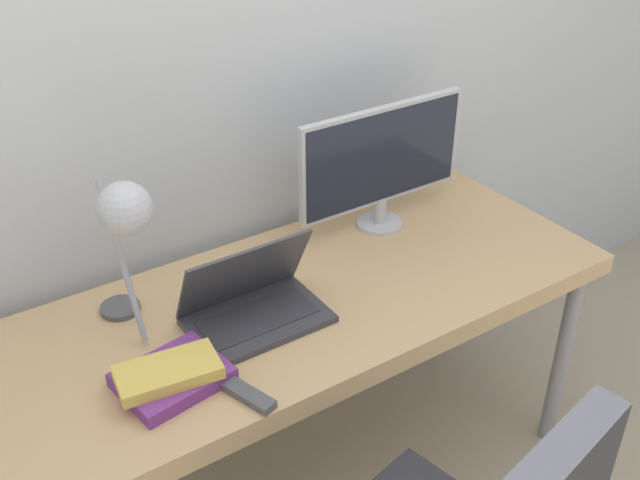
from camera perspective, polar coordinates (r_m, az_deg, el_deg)
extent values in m
cube|color=silver|center=(2.12, -7.55, 13.52)|extent=(8.00, 0.05, 2.60)
cube|color=tan|center=(2.06, -1.23, -4.82)|extent=(1.73, 0.69, 0.06)
cylinder|color=gray|center=(2.58, 17.93, -8.58)|extent=(0.05, 0.05, 0.70)
cylinder|color=gray|center=(2.32, -22.91, -15.10)|extent=(0.05, 0.05, 0.70)
cylinder|color=gray|center=(2.87, 9.44, -2.76)|extent=(0.05, 0.05, 0.70)
cube|color=#38383D|center=(1.94, -4.76, -6.10)|extent=(0.35, 0.22, 0.02)
cube|color=#2D2D33|center=(1.93, -4.77, -5.86)|extent=(0.30, 0.13, 0.00)
cube|color=#38383D|center=(1.92, -5.81, -2.57)|extent=(0.35, 0.11, 0.20)
cube|color=silver|center=(1.92, -5.78, -2.62)|extent=(0.32, 0.09, 0.18)
cylinder|color=#B7B7BC|center=(2.36, 4.56, 1.29)|extent=(0.14, 0.14, 0.01)
cylinder|color=#B7B7BC|center=(2.33, 4.61, 2.32)|extent=(0.04, 0.04, 0.08)
cube|color=#B7B7BC|center=(2.25, 4.73, 6.45)|extent=(0.58, 0.02, 0.31)
cube|color=black|center=(2.24, 4.93, 6.34)|extent=(0.55, 0.00, 0.28)
cylinder|color=#4C4C51|center=(2.04, -14.98, -5.03)|extent=(0.10, 0.10, 0.02)
cylinder|color=#99999E|center=(1.87, -14.84, -1.60)|extent=(0.02, 0.19, 0.38)
sphere|color=#B2B2B7|center=(1.70, -14.65, 2.30)|extent=(0.13, 0.13, 0.13)
cube|color=#753384|center=(1.78, -11.17, -10.22)|extent=(0.26, 0.22, 0.03)
cube|color=gold|center=(1.75, -11.51, -9.84)|extent=(0.25, 0.15, 0.03)
cube|color=#4C4C51|center=(1.73, -5.55, -11.65)|extent=(0.08, 0.15, 0.02)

